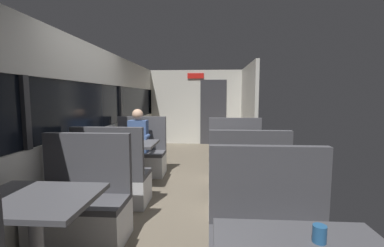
# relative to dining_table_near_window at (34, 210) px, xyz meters

# --- Properties ---
(ground_plane) EXTENTS (3.30, 9.20, 0.02)m
(ground_plane) POSITION_rel_dining_table_near_window_xyz_m (0.89, 2.09, -0.65)
(ground_plane) COLOR #665B4C
(carriage_window_panel_left) EXTENTS (0.09, 8.48, 2.30)m
(carriage_window_panel_left) POSITION_rel_dining_table_near_window_xyz_m (-0.56, 2.09, 0.47)
(carriage_window_panel_left) COLOR beige
(carriage_window_panel_left) RESTS_ON ground_plane
(carriage_end_bulkhead) EXTENTS (2.90, 0.11, 2.30)m
(carriage_end_bulkhead) POSITION_rel_dining_table_near_window_xyz_m (0.95, 6.28, 0.50)
(carriage_end_bulkhead) COLOR beige
(carriage_end_bulkhead) RESTS_ON ground_plane
(carriage_aisle_panel_right) EXTENTS (0.08, 2.40, 2.30)m
(carriage_aisle_panel_right) POSITION_rel_dining_table_near_window_xyz_m (2.34, 5.09, 0.51)
(carriage_aisle_panel_right) COLOR beige
(carriage_aisle_panel_right) RESTS_ON ground_plane
(dining_table_near_window) EXTENTS (0.90, 0.70, 0.74)m
(dining_table_near_window) POSITION_rel_dining_table_near_window_xyz_m (0.00, 0.00, 0.00)
(dining_table_near_window) COLOR #9E9EA3
(dining_table_near_window) RESTS_ON ground_plane
(bench_near_window_facing_entry) EXTENTS (0.95, 0.50, 1.10)m
(bench_near_window_facing_entry) POSITION_rel_dining_table_near_window_xyz_m (0.00, 0.70, -0.31)
(bench_near_window_facing_entry) COLOR silver
(bench_near_window_facing_entry) RESTS_ON ground_plane
(dining_table_mid_window) EXTENTS (0.90, 0.70, 0.74)m
(dining_table_mid_window) POSITION_rel_dining_table_near_window_xyz_m (0.00, 2.28, 0.00)
(dining_table_mid_window) COLOR #9E9EA3
(dining_table_mid_window) RESTS_ON ground_plane
(bench_mid_window_facing_end) EXTENTS (0.95, 0.50, 1.10)m
(bench_mid_window_facing_end) POSITION_rel_dining_table_near_window_xyz_m (0.00, 1.58, -0.31)
(bench_mid_window_facing_end) COLOR silver
(bench_mid_window_facing_end) RESTS_ON ground_plane
(bench_mid_window_facing_entry) EXTENTS (0.95, 0.50, 1.10)m
(bench_mid_window_facing_entry) POSITION_rel_dining_table_near_window_xyz_m (0.00, 2.98, -0.31)
(bench_mid_window_facing_entry) COLOR silver
(bench_mid_window_facing_entry) RESTS_ON ground_plane
(dining_table_rear_aisle) EXTENTS (0.90, 0.70, 0.74)m
(dining_table_rear_aisle) POSITION_rel_dining_table_near_window_xyz_m (1.79, 2.08, 0.00)
(dining_table_rear_aisle) COLOR #9E9EA3
(dining_table_rear_aisle) RESTS_ON ground_plane
(bench_rear_aisle_facing_end) EXTENTS (0.95, 0.50, 1.10)m
(bench_rear_aisle_facing_end) POSITION_rel_dining_table_near_window_xyz_m (1.79, 1.38, -0.31)
(bench_rear_aisle_facing_end) COLOR silver
(bench_rear_aisle_facing_end) RESTS_ON ground_plane
(bench_rear_aisle_facing_entry) EXTENTS (0.95, 0.50, 1.10)m
(bench_rear_aisle_facing_entry) POSITION_rel_dining_table_near_window_xyz_m (1.79, 2.78, -0.31)
(bench_rear_aisle_facing_entry) COLOR silver
(bench_rear_aisle_facing_entry) RESTS_ON ground_plane
(seated_passenger) EXTENTS (0.47, 0.55, 1.26)m
(seated_passenger) POSITION_rel_dining_table_near_window_xyz_m (0.00, 2.90, -0.10)
(seated_passenger) COLOR #26262D
(seated_passenger) RESTS_ON ground_plane
(coffee_cup_primary) EXTENTS (0.07, 0.07, 0.09)m
(coffee_cup_primary) POSITION_rel_dining_table_near_window_xyz_m (1.88, -0.48, 0.15)
(coffee_cup_primary) COLOR #26598C
(coffee_cup_primary) RESTS_ON dining_table_front_aisle
(coffee_cup_secondary) EXTENTS (0.07, 0.07, 0.09)m
(coffee_cup_secondary) POSITION_rel_dining_table_near_window_xyz_m (-0.16, 2.38, 0.15)
(coffee_cup_secondary) COLOR #26598C
(coffee_cup_secondary) RESTS_ON dining_table_mid_window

